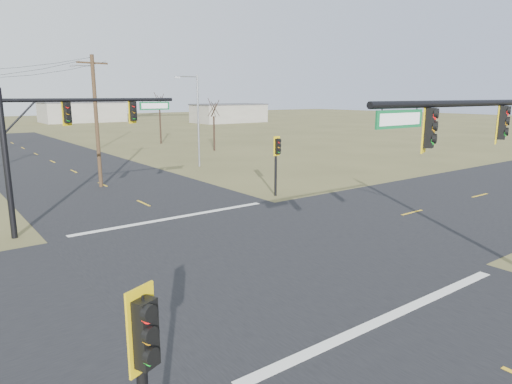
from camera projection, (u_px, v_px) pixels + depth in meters
ground at (252, 253)px, 20.46m from camera, size 320.00×320.00×0.00m
road_ew at (252, 253)px, 20.46m from camera, size 160.00×14.00×0.02m
road_ns at (252, 253)px, 20.46m from camera, size 14.00×160.00×0.02m
stop_bar_near at (390, 316)px, 14.58m from camera, size 12.00×0.40×0.01m
stop_bar_far at (175, 218)px, 26.33m from camera, size 12.00×0.40×0.01m
mast_arm_near at (504, 146)px, 14.83m from camera, size 10.61×0.59×7.32m
mast_arm_far at (67, 129)px, 23.31m from camera, size 9.03×0.59×7.31m
pedestal_signal_ne at (277, 152)px, 31.47m from camera, size 0.58×0.50×4.22m
pedestal_signal_sw at (145, 358)px, 6.76m from camera, size 0.67×0.59×4.27m
utility_pole_near at (96, 120)px, 34.23m from camera, size 2.40×0.52×9.87m
streetlight_a at (196, 116)px, 44.28m from camera, size 2.49×0.37×8.89m
streetlight_b at (94, 102)px, 59.18m from camera, size 3.02×0.32×10.83m
bare_tree_c at (214, 107)px, 57.22m from camera, size 3.48×3.48×6.97m
bare_tree_d at (159, 100)px, 65.53m from camera, size 3.67×3.67×7.76m
warehouse_mid at (82, 112)px, 120.74m from camera, size 20.00×12.00×5.00m
warehouse_right at (229, 114)px, 118.79m from camera, size 18.00×10.00×4.50m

